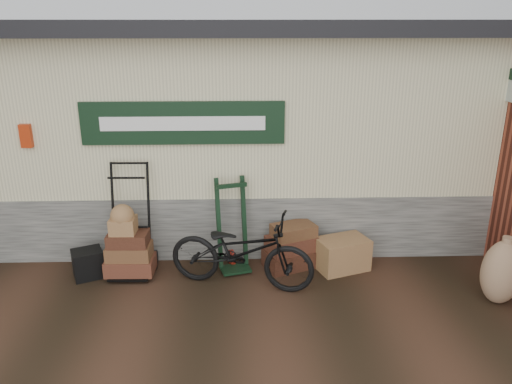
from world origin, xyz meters
TOP-DOWN VIEW (x-y plane):
  - ground at (0.00, 0.00)m, footprint 80.00×80.00m
  - station_building at (-0.01, 2.74)m, footprint 14.40×4.10m
  - porter_trolley at (-1.02, 0.69)m, footprint 0.76×0.58m
  - green_barrow at (0.31, 0.73)m, footprint 0.54×0.49m
  - suitcase_stack at (1.10, 0.75)m, footprint 0.81×0.67m
  - wicker_hamper at (1.78, 0.66)m, footprint 0.77×0.63m
  - black_trunk at (-1.58, 0.55)m, footprint 0.47×0.44m
  - bicycle at (0.43, 0.25)m, footprint 1.11×1.95m
  - burlap_sack_right at (3.48, -0.25)m, footprint 0.57×0.50m

SIDE VIEW (x-z plane):
  - ground at x=0.00m, z-range 0.00..0.00m
  - black_trunk at x=-1.58m, z-range 0.00..0.37m
  - wicker_hamper at x=1.78m, z-range 0.00..0.43m
  - suitcase_stack at x=1.10m, z-range 0.00..0.62m
  - burlap_sack_right at x=3.48m, z-range 0.00..0.80m
  - bicycle at x=0.43m, z-range 0.00..1.07m
  - green_barrow at x=0.31m, z-range 0.00..1.26m
  - porter_trolley at x=-1.02m, z-range 0.00..1.50m
  - station_building at x=-0.01m, z-range 0.01..3.21m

